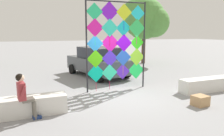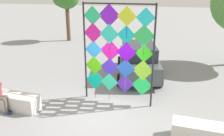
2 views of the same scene
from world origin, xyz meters
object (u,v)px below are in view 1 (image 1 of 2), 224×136
at_px(seated_vendor, 25,93).
at_px(kite_display_rack, 117,42).
at_px(parked_car, 98,61).
at_px(tree_broadleaf, 145,19).
at_px(cardboard_box_large, 200,101).

bearing_deg(seated_vendor, kite_display_rack, 29.74).
height_order(seated_vendor, parked_car, parked_car).
bearing_deg(tree_broadleaf, seated_vendor, -135.98).
bearing_deg(tree_broadleaf, kite_display_rack, -128.68).
bearing_deg(kite_display_rack, tree_broadleaf, 51.32).
bearing_deg(cardboard_box_large, parked_car, 105.27).
relative_size(cardboard_box_large, tree_broadleaf, 0.10).
height_order(parked_car, tree_broadleaf, tree_broadleaf).
height_order(kite_display_rack, cardboard_box_large, kite_display_rack).
bearing_deg(parked_car, kite_display_rack, -93.41).
height_order(cardboard_box_large, tree_broadleaf, tree_broadleaf).
bearing_deg(seated_vendor, parked_car, 53.29).
xyz_separation_m(seated_vendor, tree_broadleaf, (9.35, 9.04, 2.90)).
bearing_deg(kite_display_rack, seated_vendor, -150.26).
relative_size(seated_vendor, parked_car, 0.30).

